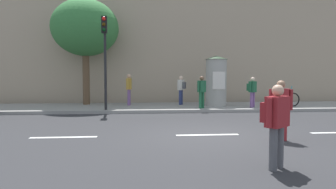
{
  "coord_description": "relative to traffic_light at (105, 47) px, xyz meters",
  "views": [
    {
      "loc": [
        -1.78,
        -7.83,
        1.63
      ],
      "look_at": [
        -0.96,
        2.0,
        1.04
      ],
      "focal_mm": 30.12,
      "sensor_mm": 36.0,
      "label": 1
    }
  ],
  "objects": [
    {
      "name": "bicycle_leaning",
      "position": [
        8.91,
        0.72,
        -2.47
      ],
      "size": [
        1.76,
        0.28,
        1.09
      ],
      "color": "black",
      "rests_on": "sidewalk_curb"
    },
    {
      "name": "pedestrian_in_light_jacket",
      "position": [
        4.12,
        -8.29,
        -2.11
      ],
      "size": [
        0.54,
        0.53,
        1.51
      ],
      "color": "#4C4C51",
      "rests_on": "ground_plane"
    },
    {
      "name": "street_tree",
      "position": [
        -1.43,
        2.87,
        1.34
      ],
      "size": [
        3.63,
        3.63,
        5.76
      ],
      "color": "brown",
      "rests_on": "sidewalk_curb"
    },
    {
      "name": "pedestrian_in_dark_shirt",
      "position": [
        3.81,
        2.33,
        -1.9
      ],
      "size": [
        0.51,
        0.62,
        1.6
      ],
      "color": "navy",
      "rests_on": "sidewalk_curb"
    },
    {
      "name": "traffic_light",
      "position": [
        0.0,
        0.0,
        0.0
      ],
      "size": [
        0.24,
        0.45,
        4.24
      ],
      "color": "black",
      "rests_on": "sidewalk_curb"
    },
    {
      "name": "lane_markings",
      "position": [
        3.58,
        -5.24,
        -3.0
      ],
      "size": [
        25.8,
        0.16,
        0.01
      ],
      "color": "silver",
      "rests_on": "ground_plane"
    },
    {
      "name": "poster_column",
      "position": [
        5.57,
        1.59,
        -1.51
      ],
      "size": [
        1.2,
        1.2,
        2.65
      ],
      "color": "#9E9B93",
      "rests_on": "sidewalk_curb"
    },
    {
      "name": "building_backdrop",
      "position": [
        3.58,
        6.76,
        1.43
      ],
      "size": [
        36.0,
        5.0,
        8.87
      ],
      "primitive_type": "cube",
      "color": "tan",
      "rests_on": "ground_plane"
    },
    {
      "name": "ground_plane",
      "position": [
        3.58,
        -5.24,
        -3.01
      ],
      "size": [
        80.0,
        80.0,
        0.0
      ],
      "primitive_type": "plane",
      "color": "#2B2B2D"
    },
    {
      "name": "pedestrian_with_backpack",
      "position": [
        4.56,
        0.41,
        -1.96
      ],
      "size": [
        0.46,
        0.43,
        1.56
      ],
      "color": "#1E5938",
      "rests_on": "sidewalk_curb"
    },
    {
      "name": "pedestrian_with_bag",
      "position": [
        0.95,
        2.27,
        -1.87
      ],
      "size": [
        0.29,
        0.58,
        1.69
      ],
      "color": "#724C84",
      "rests_on": "sidewalk_curb"
    },
    {
      "name": "pedestrian_near_pole",
      "position": [
        5.31,
        -6.06,
        -2.1
      ],
      "size": [
        0.51,
        0.42,
        1.56
      ],
      "color": "maroon",
      "rests_on": "ground_plane"
    },
    {
      "name": "pedestrian_tallest",
      "position": [
        7.16,
        0.59,
        -1.96
      ],
      "size": [
        0.52,
        0.53,
        1.51
      ],
      "color": "#724C84",
      "rests_on": "sidewalk_curb"
    },
    {
      "name": "sidewalk_curb",
      "position": [
        3.58,
        1.76,
        -2.93
      ],
      "size": [
        36.0,
        4.0,
        0.15
      ],
      "primitive_type": "cube",
      "color": "gray",
      "rests_on": "ground_plane"
    }
  ]
}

